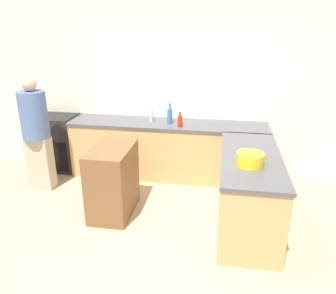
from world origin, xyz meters
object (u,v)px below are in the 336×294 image
Objects in this scene: range_oven at (57,142)px; hot_sauce_bottle at (180,121)px; water_bottle_blue at (170,116)px; island_table at (113,181)px; vinegar_bottle_clear at (151,115)px; person_by_range at (36,131)px; mixing_bowl at (250,159)px.

range_oven is 4.04× the size of hot_sauce_bottle.
water_bottle_blue is at bearing -1.53° from range_oven.
island_table is 3.98× the size of hot_sauce_bottle.
vinegar_bottle_clear is at bearing 157.15° from hot_sauce_bottle.
island_table is at bearing -100.65° from vinegar_bottle_clear.
vinegar_bottle_clear is (1.63, 0.01, 0.55)m from range_oven.
water_bottle_blue is 1.40× the size of hot_sauce_bottle.
water_bottle_blue is 0.19× the size of person_by_range.
person_by_range reaches higher than hot_sauce_bottle.
mixing_bowl is (3.04, -1.46, 0.51)m from range_oven.
hot_sauce_bottle is at bearing -39.12° from water_bottle_blue.
island_table is at bearing -114.56° from water_bottle_blue.
person_by_range is (-1.28, 0.48, 0.45)m from island_table.
mixing_bowl is 0.18× the size of person_by_range.
mixing_bowl reaches higher than range_oven.
range_oven is 1.01× the size of island_table.
water_bottle_blue is at bearing 65.44° from island_table.
range_oven reaches higher than island_table.
water_bottle_blue reaches higher than vinegar_bottle_clear.
hot_sauce_bottle reaches higher than range_oven.
vinegar_bottle_clear is 0.52m from hot_sauce_bottle.
hot_sauce_bottle is (-0.93, 1.26, 0.02)m from mixing_bowl.
range_oven is 3.09× the size of mixing_bowl.
mixing_bowl is 1.07× the size of vinegar_bottle_clear.
person_by_range is (-2.92, 0.71, -0.07)m from mixing_bowl.
mixing_bowl is at bearing -51.67° from water_bottle_blue.
water_bottle_blue reaches higher than range_oven.
mixing_bowl is 1.79m from water_bottle_blue.
person_by_range is at bearing -80.86° from range_oven.
island_table is (1.40, -1.23, -0.00)m from range_oven.
water_bottle_blue is 1.95m from person_by_range.
range_oven is 2.19m from hot_sauce_bottle.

